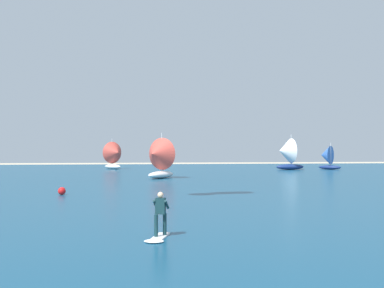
# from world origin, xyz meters

# --- Properties ---
(ocean) EXTENTS (160.00, 90.00, 0.10)m
(ocean) POSITION_xyz_m (0.00, 51.19, 0.05)
(ocean) COLOR navy
(ocean) RESTS_ON ground
(kitesurfer) EXTENTS (1.11, 2.03, 1.67)m
(kitesurfer) POSITION_xyz_m (-2.09, 13.13, 0.70)
(kitesurfer) COLOR white
(kitesurfer) RESTS_ON ocean
(sailboat_trailing) EXTENTS (4.36, 4.55, 5.08)m
(sailboat_trailing) POSITION_xyz_m (-0.54, 47.06, 2.43)
(sailboat_trailing) COLOR white
(sailboat_trailing) RESTS_ON ocean
(sailboat_far_left) EXTENTS (4.86, 4.18, 5.56)m
(sailboat_far_left) POSITION_xyz_m (20.61, 66.41, 2.65)
(sailboat_far_left) COLOR navy
(sailboat_far_left) RESTS_ON ocean
(sailboat_heeled_over) EXTENTS (4.19, 4.51, 5.01)m
(sailboat_heeled_over) POSITION_xyz_m (-6.34, 71.91, 2.40)
(sailboat_heeled_over) COLOR white
(sailboat_heeled_over) RESTS_ON ocean
(sailboat_mid_right) EXTENTS (3.80, 3.75, 4.28)m
(sailboat_mid_right) POSITION_xyz_m (27.53, 67.02, 2.06)
(sailboat_mid_right) COLOR navy
(sailboat_mid_right) RESTS_ON ocean
(marker_buoy) EXTENTS (0.54, 0.54, 0.54)m
(marker_buoy) POSITION_xyz_m (-8.16, 29.90, 0.37)
(marker_buoy) COLOR red
(marker_buoy) RESTS_ON ocean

